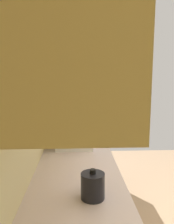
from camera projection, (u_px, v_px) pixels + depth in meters
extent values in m
cube|color=beige|center=(25.00, 106.00, 1.58)|extent=(3.79, 0.12, 2.69)
cube|color=beige|center=(76.00, 197.00, 1.28)|extent=(2.86, 0.61, 0.02)
cube|color=#332819|center=(113.00, 216.00, 1.83)|extent=(0.01, 0.01, 0.80)
cube|color=#332819|center=(106.00, 188.00, 2.29)|extent=(0.01, 0.01, 0.80)
cube|color=#D9B56B|center=(51.00, 15.00, 1.12)|extent=(2.05, 0.35, 0.69)
cube|color=#B7BABF|center=(80.00, 159.00, 3.07)|extent=(0.64, 0.66, 0.89)
cube|color=black|center=(104.00, 161.00, 3.09)|extent=(0.50, 0.01, 0.49)
cube|color=black|center=(79.00, 126.00, 3.00)|extent=(0.61, 0.63, 0.02)
cube|color=#B7BABF|center=(56.00, 120.00, 2.97)|extent=(0.61, 0.04, 0.18)
cylinder|color=#38383D|center=(89.00, 127.00, 2.86)|extent=(0.11, 0.11, 0.01)
cylinder|color=#38383D|center=(88.00, 122.00, 3.14)|extent=(0.11, 0.11, 0.01)
cylinder|color=#38383D|center=(70.00, 127.00, 2.85)|extent=(0.11, 0.11, 0.01)
cylinder|color=#38383D|center=(71.00, 123.00, 3.13)|extent=(0.11, 0.11, 0.01)
cube|color=white|center=(74.00, 129.00, 2.24)|extent=(0.54, 0.33, 0.28)
cube|color=black|center=(92.00, 130.00, 2.20)|extent=(0.33, 0.01, 0.20)
cube|color=#2D2D33|center=(90.00, 125.00, 2.46)|extent=(0.10, 0.01, 0.20)
cylinder|color=black|center=(93.00, 186.00, 1.24)|extent=(0.13, 0.13, 0.14)
cylinder|color=black|center=(93.00, 171.00, 1.23)|extent=(0.03, 0.03, 0.02)
cylinder|color=black|center=(92.00, 175.00, 1.31)|extent=(0.08, 0.02, 0.05)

